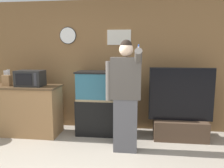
% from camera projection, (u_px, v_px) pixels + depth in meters
% --- Properties ---
extents(wall_back_paneled, '(10.00, 0.08, 2.60)m').
position_uv_depth(wall_back_paneled, '(107.00, 66.00, 4.47)').
color(wall_back_paneled, brown).
rests_on(wall_back_paneled, ground_plane).
extents(counter_island, '(1.32, 0.58, 0.95)m').
position_uv_depth(counter_island, '(26.00, 110.00, 4.21)').
color(counter_island, olive).
rests_on(counter_island, ground_plane).
extents(microwave, '(0.49, 0.33, 0.30)m').
position_uv_depth(microwave, '(30.00, 78.00, 4.06)').
color(microwave, black).
rests_on(microwave, counter_island).
extents(knife_block, '(0.15, 0.12, 0.31)m').
position_uv_depth(knife_block, '(7.00, 80.00, 4.12)').
color(knife_block, olive).
rests_on(knife_block, counter_island).
extents(aquarium_on_stand, '(1.10, 0.48, 1.22)m').
position_uv_depth(aquarium_on_stand, '(106.00, 103.00, 4.19)').
color(aquarium_on_stand, black).
rests_on(aquarium_on_stand, ground_plane).
extents(tv_on_stand, '(1.14, 0.40, 1.31)m').
position_uv_depth(tv_on_stand, '(180.00, 119.00, 3.95)').
color(tv_on_stand, '#4C3828').
rests_on(tv_on_stand, ground_plane).
extents(person_standing, '(0.56, 0.42, 1.77)m').
position_uv_depth(person_standing, '(125.00, 95.00, 3.41)').
color(person_standing, '#515156').
rests_on(person_standing, ground_plane).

